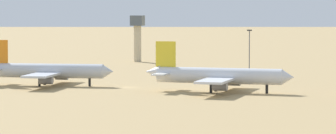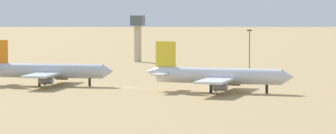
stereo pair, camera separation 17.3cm
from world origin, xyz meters
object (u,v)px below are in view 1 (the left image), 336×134
object	(u,v)px
parked_jet_orange_2	(46,71)
parked_jet_yellow_3	(218,76)
light_pole_west	(249,46)
control_tower	(137,34)

from	to	relation	value
parked_jet_orange_2	parked_jet_yellow_3	bearing A→B (deg)	-12.81
parked_jet_orange_2	light_pole_west	distance (m)	96.12
control_tower	light_pole_west	bearing A→B (deg)	-34.46
light_pole_west	parked_jet_orange_2	bearing A→B (deg)	-120.25
parked_jet_yellow_3	control_tower	size ratio (longest dim) A/B	2.16
parked_jet_orange_2	control_tower	xyz separation A→B (m)	(-5.35, 119.83, 7.35)
parked_jet_yellow_3	light_pole_west	world-z (taller)	light_pole_west
parked_jet_yellow_3	light_pole_west	distance (m)	91.45
parked_jet_yellow_3	light_pole_west	xyz separation A→B (m)	(-5.66, 91.18, 4.09)
parked_jet_yellow_3	control_tower	xyz separation A→B (m)	(-59.38, 128.05, 7.24)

